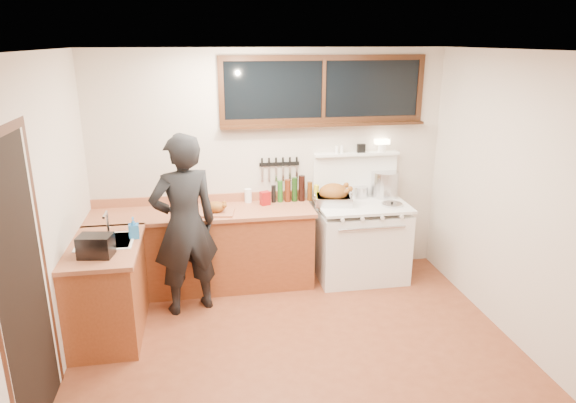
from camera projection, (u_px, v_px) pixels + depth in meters
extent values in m
cube|color=brown|center=(298.00, 353.00, 4.61)|extent=(4.00, 3.50, 0.02)
cube|color=beige|center=(270.00, 165.00, 5.88)|extent=(4.00, 0.05, 2.60)
cube|color=beige|center=(367.00, 331.00, 2.55)|extent=(4.00, 0.05, 2.60)
cube|color=beige|center=(38.00, 230.00, 3.89)|extent=(0.05, 3.50, 2.60)
cube|color=beige|center=(524.00, 203.00, 4.54)|extent=(0.05, 3.50, 2.60)
cube|color=white|center=(301.00, 47.00, 3.81)|extent=(4.00, 3.50, 0.05)
cube|color=brown|center=(204.00, 251.00, 5.71)|extent=(2.40, 0.60, 0.86)
cube|color=#A15E3F|center=(202.00, 213.00, 5.57)|extent=(2.44, 0.64, 0.04)
cube|color=#A15E3F|center=(201.00, 199.00, 5.82)|extent=(2.40, 0.03, 0.10)
sphere|color=#B78C38|center=(103.00, 244.00, 5.21)|extent=(0.03, 0.03, 0.03)
sphere|color=#B78C38|center=(154.00, 240.00, 5.29)|extent=(0.03, 0.03, 0.03)
sphere|color=#B78C38|center=(203.00, 237.00, 5.37)|extent=(0.03, 0.03, 0.03)
sphere|color=#B78C38|center=(251.00, 235.00, 5.45)|extent=(0.03, 0.03, 0.03)
sphere|color=#B78C38|center=(292.00, 232.00, 5.52)|extent=(0.03, 0.03, 0.03)
cube|color=brown|center=(108.00, 291.00, 4.79)|extent=(0.60, 1.05, 0.86)
cube|color=#A15E3F|center=(104.00, 247.00, 4.66)|extent=(0.64, 1.09, 0.04)
cube|color=white|center=(107.00, 248.00, 4.74)|extent=(0.45, 0.40, 0.14)
cube|color=white|center=(106.00, 241.00, 4.72)|extent=(0.50, 0.45, 0.01)
cylinder|color=silver|center=(108.00, 223.00, 4.86)|extent=(0.02, 0.02, 0.24)
cylinder|color=silver|center=(105.00, 215.00, 4.75)|extent=(0.02, 0.18, 0.02)
cube|color=white|center=(361.00, 244.00, 5.96)|extent=(1.00, 0.70, 0.82)
cube|color=white|center=(362.00, 205.00, 5.82)|extent=(1.02, 0.72, 0.03)
cube|color=white|center=(370.00, 246.00, 5.61)|extent=(0.88, 0.02, 0.46)
cylinder|color=silver|center=(372.00, 228.00, 5.51)|extent=(0.75, 0.02, 0.02)
cylinder|color=white|center=(343.00, 220.00, 5.43)|extent=(0.04, 0.03, 0.04)
cylinder|color=white|center=(363.00, 219.00, 5.47)|extent=(0.04, 0.03, 0.04)
cylinder|color=white|center=(382.00, 218.00, 5.51)|extent=(0.04, 0.03, 0.04)
cylinder|color=white|center=(402.00, 217.00, 5.54)|extent=(0.04, 0.03, 0.04)
cube|color=white|center=(355.00, 175.00, 6.04)|extent=(1.00, 0.05, 0.50)
cube|color=white|center=(357.00, 154.00, 5.93)|extent=(1.00, 0.12, 0.03)
cylinder|color=white|center=(382.00, 148.00, 5.96)|extent=(0.09, 0.09, 0.09)
cube|color=#FFE5B2|center=(382.00, 142.00, 5.94)|extent=(0.16, 0.08, 0.05)
cube|color=black|center=(361.00, 148.00, 5.92)|extent=(0.09, 0.05, 0.10)
cylinder|color=white|center=(342.00, 149.00, 5.88)|extent=(0.04, 0.04, 0.09)
cylinder|color=white|center=(337.00, 150.00, 5.87)|extent=(0.04, 0.04, 0.09)
cube|color=black|center=(324.00, 89.00, 5.68)|extent=(2.20, 0.01, 0.62)
cube|color=black|center=(324.00, 58.00, 5.57)|extent=(2.32, 0.04, 0.06)
cube|color=black|center=(323.00, 120.00, 5.78)|extent=(2.32, 0.04, 0.06)
cube|color=black|center=(221.00, 91.00, 5.50)|extent=(0.06, 0.04, 0.62)
cube|color=black|center=(420.00, 88.00, 5.86)|extent=(0.06, 0.04, 0.62)
cube|color=black|center=(324.00, 89.00, 5.68)|extent=(0.04, 0.04, 0.62)
cube|color=black|center=(324.00, 125.00, 5.75)|extent=(2.32, 0.13, 0.03)
cube|color=black|center=(24.00, 293.00, 3.45)|extent=(0.01, 0.86, 2.10)
cube|color=black|center=(45.00, 263.00, 3.91)|extent=(0.01, 0.07, 2.10)
cube|color=black|center=(279.00, 164.00, 5.86)|extent=(0.46, 0.02, 0.04)
cube|color=silver|center=(262.00, 174.00, 5.84)|extent=(0.02, 0.00, 0.18)
cube|color=black|center=(262.00, 162.00, 5.80)|extent=(0.02, 0.02, 0.10)
cube|color=silver|center=(269.00, 174.00, 5.86)|extent=(0.02, 0.00, 0.18)
cube|color=black|center=(269.00, 162.00, 5.81)|extent=(0.02, 0.02, 0.10)
cube|color=silver|center=(276.00, 174.00, 5.87)|extent=(0.02, 0.00, 0.18)
cube|color=black|center=(276.00, 162.00, 5.83)|extent=(0.02, 0.02, 0.10)
cube|color=silver|center=(283.00, 174.00, 5.88)|extent=(0.03, 0.00, 0.18)
cube|color=black|center=(283.00, 162.00, 5.84)|extent=(0.02, 0.02, 0.10)
cube|color=silver|center=(290.00, 173.00, 5.89)|extent=(0.03, 0.00, 0.18)
cube|color=black|center=(290.00, 161.00, 5.85)|extent=(0.02, 0.02, 0.10)
cube|color=silver|center=(297.00, 173.00, 5.91)|extent=(0.03, 0.00, 0.18)
cube|color=black|center=(297.00, 161.00, 5.87)|extent=(0.02, 0.02, 0.10)
imported|color=black|center=(185.00, 225.00, 5.07)|extent=(0.78, 0.64, 1.85)
imported|color=#2675C2|center=(134.00, 228.00, 4.79)|extent=(0.10, 0.10, 0.20)
cube|color=black|center=(96.00, 246.00, 4.38)|extent=(0.31, 0.24, 0.19)
cube|color=#A15E3F|center=(216.00, 213.00, 5.48)|extent=(0.42, 0.34, 0.02)
ellipsoid|color=brown|center=(216.00, 207.00, 5.46)|extent=(0.23, 0.17, 0.12)
sphere|color=brown|center=(224.00, 203.00, 5.51)|extent=(0.05, 0.05, 0.05)
sphere|color=brown|center=(225.00, 206.00, 5.42)|extent=(0.05, 0.05, 0.05)
cube|color=silver|center=(333.00, 200.00, 5.78)|extent=(0.46, 0.38, 0.10)
cube|color=#3F3F42|center=(333.00, 197.00, 5.77)|extent=(0.41, 0.33, 0.03)
torus|color=silver|center=(315.00, 197.00, 5.73)|extent=(0.03, 0.10, 0.10)
torus|color=silver|center=(352.00, 195.00, 5.80)|extent=(0.03, 0.10, 0.10)
ellipsoid|color=brown|center=(333.00, 192.00, 5.75)|extent=(0.36, 0.30, 0.21)
cylinder|color=brown|center=(345.00, 192.00, 5.69)|extent=(0.12, 0.07, 0.09)
sphere|color=brown|center=(350.00, 189.00, 5.69)|extent=(0.06, 0.06, 0.06)
cylinder|color=brown|center=(341.00, 188.00, 5.84)|extent=(0.12, 0.07, 0.09)
sphere|color=brown|center=(346.00, 185.00, 5.84)|extent=(0.06, 0.06, 0.06)
cylinder|color=silver|center=(385.00, 184.00, 6.05)|extent=(0.36, 0.36, 0.30)
cylinder|color=silver|center=(360.00, 192.00, 6.03)|extent=(0.18, 0.18, 0.13)
cylinder|color=black|center=(358.00, 185.00, 6.13)|extent=(0.03, 0.17, 0.02)
cylinder|color=silver|center=(392.00, 204.00, 5.76)|extent=(0.24, 0.24, 0.02)
sphere|color=black|center=(392.00, 203.00, 5.75)|extent=(0.03, 0.03, 0.03)
cube|color=maroon|center=(265.00, 198.00, 5.75)|extent=(0.12, 0.11, 0.15)
cylinder|color=white|center=(248.00, 196.00, 5.85)|extent=(0.09, 0.09, 0.16)
cylinder|color=black|center=(274.00, 194.00, 5.84)|extent=(0.05, 0.05, 0.20)
cylinder|color=black|center=(280.00, 191.00, 5.84)|extent=(0.06, 0.06, 0.25)
cylinder|color=black|center=(288.00, 191.00, 5.86)|extent=(0.07, 0.07, 0.26)
cylinder|color=black|center=(295.00, 189.00, 5.87)|extent=(0.06, 0.06, 0.28)
cylinder|color=black|center=(302.00, 188.00, 5.88)|extent=(0.07, 0.07, 0.30)
cylinder|color=black|center=(310.00, 191.00, 5.90)|extent=(0.06, 0.06, 0.22)
cylinder|color=black|center=(316.00, 193.00, 5.92)|extent=(0.06, 0.06, 0.18)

